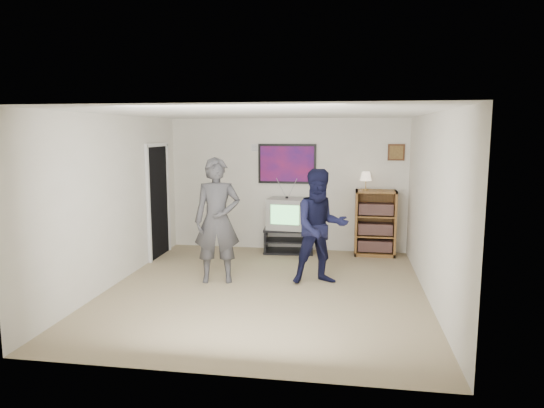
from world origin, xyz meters
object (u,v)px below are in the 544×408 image
(person_tall, at_px, (217,220))
(person_short, at_px, (320,227))
(media_stand, at_px, (289,240))
(crt_television, at_px, (287,213))
(bookshelf, at_px, (375,223))

(person_tall, distance_m, person_short, 1.54)
(media_stand, relative_size, person_tall, 0.51)
(crt_television, relative_size, person_tall, 0.36)
(media_stand, height_order, person_tall, person_tall)
(media_stand, xyz_separation_m, person_tall, (-0.84, -1.94, 0.71))
(person_short, bearing_deg, crt_television, 94.53)
(crt_television, bearing_deg, person_tall, -106.83)
(media_stand, xyz_separation_m, bookshelf, (1.59, 0.05, 0.37))
(crt_television, bearing_deg, media_stand, 5.73)
(media_stand, distance_m, person_tall, 2.23)
(bookshelf, distance_m, person_short, 2.06)
(media_stand, relative_size, crt_television, 1.42)
(crt_television, xyz_separation_m, person_short, (0.72, -1.79, 0.12))
(bookshelf, relative_size, person_tall, 0.64)
(media_stand, xyz_separation_m, crt_television, (-0.04, -0.00, 0.51))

